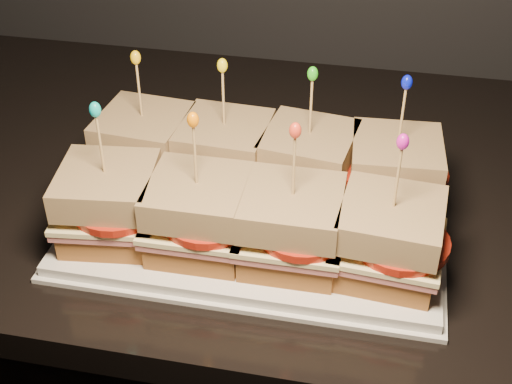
# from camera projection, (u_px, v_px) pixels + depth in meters

# --- Properties ---
(cabinet) EXTENTS (2.25, 0.63, 0.84)m
(cabinet) POSITION_uv_depth(u_px,v_px,m) (188.00, 380.00, 1.23)
(cabinet) COLOR black
(cabinet) RESTS_ON ground
(granite_slab) EXTENTS (2.29, 0.67, 0.04)m
(granite_slab) POSITION_uv_depth(u_px,v_px,m) (170.00, 170.00, 0.97)
(granite_slab) COLOR black
(granite_slab) RESTS_ON cabinet
(platter) EXTENTS (0.42, 0.26, 0.02)m
(platter) POSITION_uv_depth(u_px,v_px,m) (256.00, 224.00, 0.83)
(platter) COLOR silver
(platter) RESTS_ON granite_slab
(platter_rim) EXTENTS (0.43, 0.27, 0.01)m
(platter_rim) POSITION_uv_depth(u_px,v_px,m) (256.00, 228.00, 0.83)
(platter_rim) COLOR silver
(platter_rim) RESTS_ON granite_slab
(sandwich_0_bread_bot) EXTENTS (0.11, 0.11, 0.03)m
(sandwich_0_bread_bot) POSITION_uv_depth(u_px,v_px,m) (147.00, 165.00, 0.89)
(sandwich_0_bread_bot) COLOR brown
(sandwich_0_bread_bot) RESTS_ON platter
(sandwich_0_ham) EXTENTS (0.12, 0.11, 0.01)m
(sandwich_0_ham) POSITION_uv_depth(u_px,v_px,m) (146.00, 153.00, 0.88)
(sandwich_0_ham) COLOR #BD5856
(sandwich_0_ham) RESTS_ON sandwich_0_bread_bot
(sandwich_0_cheese) EXTENTS (0.12, 0.12, 0.01)m
(sandwich_0_cheese) POSITION_uv_depth(u_px,v_px,m) (145.00, 148.00, 0.87)
(sandwich_0_cheese) COLOR #FFEFA5
(sandwich_0_cheese) RESTS_ON sandwich_0_ham
(sandwich_0_tomato) EXTENTS (0.10, 0.10, 0.01)m
(sandwich_0_tomato) POSITION_uv_depth(u_px,v_px,m) (153.00, 147.00, 0.86)
(sandwich_0_tomato) COLOR #B32212
(sandwich_0_tomato) RESTS_ON sandwich_0_cheese
(sandwich_0_bread_top) EXTENTS (0.11, 0.11, 0.03)m
(sandwich_0_bread_top) POSITION_uv_depth(u_px,v_px,m) (143.00, 128.00, 0.86)
(sandwich_0_bread_top) COLOR #4C230E
(sandwich_0_bread_top) RESTS_ON sandwich_0_tomato
(sandwich_0_pick) EXTENTS (0.00, 0.00, 0.09)m
(sandwich_0_pick) POSITION_uv_depth(u_px,v_px,m) (139.00, 93.00, 0.83)
(sandwich_0_pick) COLOR tan
(sandwich_0_pick) RESTS_ON sandwich_0_bread_top
(sandwich_0_frill) EXTENTS (0.01, 0.01, 0.02)m
(sandwich_0_frill) POSITION_uv_depth(u_px,v_px,m) (136.00, 58.00, 0.80)
(sandwich_0_frill) COLOR yellow
(sandwich_0_frill) RESTS_ON sandwich_0_pick
(sandwich_1_bread_bot) EXTENTS (0.10, 0.10, 0.03)m
(sandwich_1_bread_bot) POSITION_uv_depth(u_px,v_px,m) (226.00, 174.00, 0.87)
(sandwich_1_bread_bot) COLOR brown
(sandwich_1_bread_bot) RESTS_ON platter
(sandwich_1_ham) EXTENTS (0.11, 0.11, 0.01)m
(sandwich_1_ham) POSITION_uv_depth(u_px,v_px,m) (225.00, 162.00, 0.86)
(sandwich_1_ham) COLOR #BD5856
(sandwich_1_ham) RESTS_ON sandwich_1_bread_bot
(sandwich_1_cheese) EXTENTS (0.12, 0.11, 0.01)m
(sandwich_1_cheese) POSITION_uv_depth(u_px,v_px,m) (225.00, 157.00, 0.86)
(sandwich_1_cheese) COLOR #FFEFA5
(sandwich_1_cheese) RESTS_ON sandwich_1_ham
(sandwich_1_tomato) EXTENTS (0.10, 0.10, 0.01)m
(sandwich_1_tomato) POSITION_uv_depth(u_px,v_px,m) (234.00, 156.00, 0.85)
(sandwich_1_tomato) COLOR #B32212
(sandwich_1_tomato) RESTS_ON sandwich_1_cheese
(sandwich_1_bread_top) EXTENTS (0.11, 0.11, 0.03)m
(sandwich_1_bread_top) POSITION_uv_depth(u_px,v_px,m) (224.00, 137.00, 0.84)
(sandwich_1_bread_top) COLOR #4C230E
(sandwich_1_bread_top) RESTS_ON sandwich_1_tomato
(sandwich_1_pick) EXTENTS (0.00, 0.00, 0.09)m
(sandwich_1_pick) POSITION_uv_depth(u_px,v_px,m) (223.00, 101.00, 0.81)
(sandwich_1_pick) COLOR tan
(sandwich_1_pick) RESTS_ON sandwich_1_bread_top
(sandwich_1_frill) EXTENTS (0.01, 0.01, 0.02)m
(sandwich_1_frill) POSITION_uv_depth(u_px,v_px,m) (222.00, 65.00, 0.79)
(sandwich_1_frill) COLOR yellow
(sandwich_1_frill) RESTS_ON sandwich_1_pick
(sandwich_2_bread_bot) EXTENTS (0.11, 0.11, 0.03)m
(sandwich_2_bread_bot) POSITION_uv_depth(u_px,v_px,m) (307.00, 184.00, 0.86)
(sandwich_2_bread_bot) COLOR brown
(sandwich_2_bread_bot) RESTS_ON platter
(sandwich_2_ham) EXTENTS (0.12, 0.12, 0.01)m
(sandwich_2_ham) POSITION_uv_depth(u_px,v_px,m) (308.00, 171.00, 0.85)
(sandwich_2_ham) COLOR #BD5856
(sandwich_2_ham) RESTS_ON sandwich_2_bread_bot
(sandwich_2_cheese) EXTENTS (0.12, 0.12, 0.01)m
(sandwich_2_cheese) POSITION_uv_depth(u_px,v_px,m) (308.00, 166.00, 0.84)
(sandwich_2_cheese) COLOR #FFEFA5
(sandwich_2_cheese) RESTS_ON sandwich_2_ham
(sandwich_2_tomato) EXTENTS (0.10, 0.10, 0.01)m
(sandwich_2_tomato) POSITION_uv_depth(u_px,v_px,m) (318.00, 165.00, 0.83)
(sandwich_2_tomato) COLOR #B32212
(sandwich_2_tomato) RESTS_ON sandwich_2_cheese
(sandwich_2_bread_top) EXTENTS (0.11, 0.11, 0.03)m
(sandwich_2_bread_top) POSITION_uv_depth(u_px,v_px,m) (309.00, 146.00, 0.82)
(sandwich_2_bread_top) COLOR #4C230E
(sandwich_2_bread_top) RESTS_ON sandwich_2_tomato
(sandwich_2_pick) EXTENTS (0.00, 0.00, 0.09)m
(sandwich_2_pick) POSITION_uv_depth(u_px,v_px,m) (311.00, 110.00, 0.80)
(sandwich_2_pick) COLOR tan
(sandwich_2_pick) RESTS_ON sandwich_2_bread_top
(sandwich_2_frill) EXTENTS (0.01, 0.01, 0.02)m
(sandwich_2_frill) POSITION_uv_depth(u_px,v_px,m) (313.00, 74.00, 0.77)
(sandwich_2_frill) COLOR green
(sandwich_2_frill) RESTS_ON sandwich_2_pick
(sandwich_3_bread_bot) EXTENTS (0.11, 0.11, 0.03)m
(sandwich_3_bread_bot) POSITION_uv_depth(u_px,v_px,m) (391.00, 193.00, 0.84)
(sandwich_3_bread_bot) COLOR brown
(sandwich_3_bread_bot) RESTS_ON platter
(sandwich_3_ham) EXTENTS (0.12, 0.11, 0.01)m
(sandwich_3_ham) POSITION_uv_depth(u_px,v_px,m) (393.00, 181.00, 0.83)
(sandwich_3_ham) COLOR #BD5856
(sandwich_3_ham) RESTS_ON sandwich_3_bread_bot
(sandwich_3_cheese) EXTENTS (0.12, 0.11, 0.01)m
(sandwich_3_cheese) POSITION_uv_depth(u_px,v_px,m) (394.00, 176.00, 0.83)
(sandwich_3_cheese) COLOR #FFEFA5
(sandwich_3_cheese) RESTS_ON sandwich_3_ham
(sandwich_3_tomato) EXTENTS (0.10, 0.10, 0.01)m
(sandwich_3_tomato) POSITION_uv_depth(u_px,v_px,m) (405.00, 175.00, 0.81)
(sandwich_3_tomato) COLOR #B32212
(sandwich_3_tomato) RESTS_ON sandwich_3_cheese
(sandwich_3_bread_top) EXTENTS (0.11, 0.11, 0.03)m
(sandwich_3_bread_top) POSITION_uv_depth(u_px,v_px,m) (397.00, 155.00, 0.81)
(sandwich_3_bread_top) COLOR #4C230E
(sandwich_3_bread_top) RESTS_ON sandwich_3_tomato
(sandwich_3_pick) EXTENTS (0.00, 0.00, 0.09)m
(sandwich_3_pick) POSITION_uv_depth(u_px,v_px,m) (402.00, 119.00, 0.78)
(sandwich_3_pick) COLOR tan
(sandwich_3_pick) RESTS_ON sandwich_3_bread_top
(sandwich_3_frill) EXTENTS (0.01, 0.01, 0.02)m
(sandwich_3_frill) POSITION_uv_depth(u_px,v_px,m) (407.00, 82.00, 0.75)
(sandwich_3_frill) COLOR #0812D4
(sandwich_3_frill) RESTS_ON sandwich_3_pick
(sandwich_4_bread_bot) EXTENTS (0.11, 0.11, 0.03)m
(sandwich_4_bread_bot) POSITION_uv_depth(u_px,v_px,m) (113.00, 224.00, 0.79)
(sandwich_4_bread_bot) COLOR brown
(sandwich_4_bread_bot) RESTS_ON platter
(sandwich_4_ham) EXTENTS (0.12, 0.12, 0.01)m
(sandwich_4_ham) POSITION_uv_depth(u_px,v_px,m) (111.00, 212.00, 0.78)
(sandwich_4_ham) COLOR #BD5856
(sandwich_4_ham) RESTS_ON sandwich_4_bread_bot
(sandwich_4_cheese) EXTENTS (0.12, 0.12, 0.01)m
(sandwich_4_cheese) POSITION_uv_depth(u_px,v_px,m) (110.00, 207.00, 0.78)
(sandwich_4_cheese) COLOR #FFEFA5
(sandwich_4_cheese) RESTS_ON sandwich_4_ham
(sandwich_4_tomato) EXTENTS (0.10, 0.10, 0.01)m
(sandwich_4_tomato) POSITION_uv_depth(u_px,v_px,m) (118.00, 206.00, 0.77)
(sandwich_4_tomato) COLOR #B32212
(sandwich_4_tomato) RESTS_ON sandwich_4_cheese
(sandwich_4_bread_top) EXTENTS (0.11, 0.11, 0.03)m
(sandwich_4_bread_top) POSITION_uv_depth(u_px,v_px,m) (107.00, 185.00, 0.76)
(sandwich_4_bread_top) COLOR #4C230E
(sandwich_4_bread_top) RESTS_ON sandwich_4_tomato
(sandwich_4_pick) EXTENTS (0.00, 0.00, 0.09)m
(sandwich_4_pick) POSITION_uv_depth(u_px,v_px,m) (101.00, 148.00, 0.73)
(sandwich_4_pick) COLOR tan
(sandwich_4_pick) RESTS_ON sandwich_4_bread_top
(sandwich_4_frill) EXTENTS (0.01, 0.01, 0.02)m
(sandwich_4_frill) POSITION_uv_depth(u_px,v_px,m) (95.00, 110.00, 0.71)
(sandwich_4_frill) COLOR #0BB3AD
(sandwich_4_frill) RESTS_ON sandwich_4_pick
(sandwich_5_bread_bot) EXTENTS (0.10, 0.10, 0.03)m
(sandwich_5_bread_bot) POSITION_uv_depth(u_px,v_px,m) (200.00, 236.00, 0.78)
(sandwich_5_bread_bot) COLOR brown
(sandwich_5_bread_bot) RESTS_ON platter
(sandwich_5_ham) EXTENTS (0.11, 0.11, 0.01)m
(sandwich_5_ham) POSITION_uv_depth(u_px,v_px,m) (199.00, 223.00, 0.77)
(sandwich_5_ham) COLOR #BD5856
(sandwich_5_ham) RESTS_ON sandwich_5_bread_bot
(sandwich_5_cheese) EXTENTS (0.11, 0.11, 0.01)m
(sandwich_5_cheese) POSITION_uv_depth(u_px,v_px,m) (199.00, 218.00, 0.76)
(sandwich_5_cheese) COLOR #FFEFA5
(sandwich_5_cheese) RESTS_ON sandwich_5_ham
(sandwich_5_tomato) EXTENTS (0.10, 0.10, 0.01)m
(sandwich_5_tomato) POSITION_uv_depth(u_px,v_px,m) (208.00, 217.00, 0.75)
(sandwich_5_tomato) COLOR #B32212
(sandwich_5_tomato) RESTS_ON sandwich_5_cheese
(sandwich_5_bread_top) EXTENTS (0.10, 0.10, 0.03)m
(sandwich_5_bread_top) POSITION_uv_depth(u_px,v_px,m) (197.00, 196.00, 0.75)
(sandwich_5_bread_top) COLOR #4C230E
(sandwich_5_bread_top) RESTS_ON sandwich_5_tomato
(sandwich_5_pick) EXTENTS (0.00, 0.00, 0.09)m
(sandwich_5_pick) POSITION_uv_depth(u_px,v_px,m) (195.00, 158.00, 0.72)
(sandwich_5_pick) COLOR tan
(sandwich_5_pick) RESTS_ON sandwich_5_bread_top
(sandwich_5_frill) EXTENTS (0.01, 0.01, 0.02)m
(sandwich_5_frill) POSITION_uv_depth(u_px,v_px,m) (193.00, 120.00, 0.69)
(sandwich_5_frill) COLOR orange
(sandwich_5_frill) RESTS_ON sandwich_5_pick
(sandwich_6_bread_bot) EXTENTS (0.10, 0.10, 0.03)m
(sandwich_6_bread_bot) POSITION_uv_depth(u_px,v_px,m) (291.00, 248.00, 0.76)
(sandwich_6_bread_bot) COLOR brown
(sandwich_6_bread_bot) RESTS_ON platter
(sandwich_6_ham) EXTENTS (0.11, 0.11, 0.01)m
(sandwich_6_ham) POSITION_uv_depth(u_px,v_px,m) (291.00, 235.00, 0.75)
(sandwich_6_ham) COLOR #BD5856
(sandwich_6_ham) RESTS_ON sandwich_6_bread_bot
(sandwich_6_cheese) EXTENTS (0.11, 0.11, 0.01)m
(sandwich_6_cheese) POSITION_uv_depth(u_px,v_px,m) (292.00, 230.00, 0.75)
(sandwich_6_cheese) COLOR #FFEFA5
(sandwich_6_cheese) RESTS_ON sandwich_6_ham
(sandwich_6_tomato) EXTENTS (0.10, 0.10, 0.01)m
(sandwich_6_tomato) POSITION_uv_depth(u_px,v_px,m) (302.00, 229.00, 0.74)
(sandwich_6_tomato) COLOR #B32212
(sandwich_6_tomato) RESTS_ON sandwich_6_cheese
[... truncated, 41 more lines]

